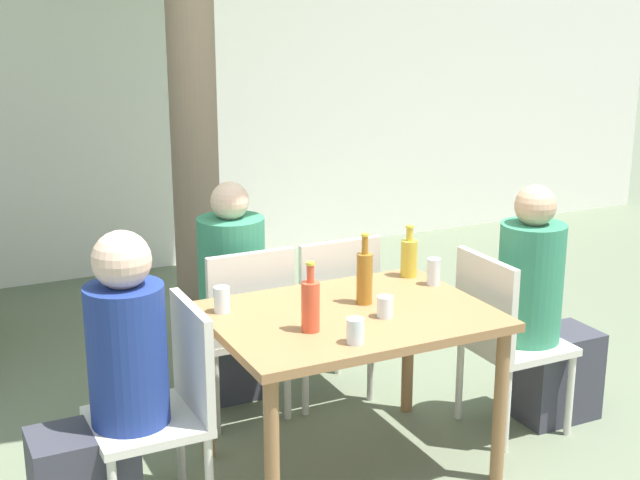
# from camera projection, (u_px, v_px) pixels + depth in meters

# --- Properties ---
(ground_plane) EXTENTS (30.00, 30.00, 0.00)m
(ground_plane) POSITION_uv_depth(u_px,v_px,m) (349.00, 467.00, 4.06)
(ground_plane) COLOR #667056
(cafe_building_wall) EXTENTS (10.00, 0.08, 2.80)m
(cafe_building_wall) POSITION_uv_depth(u_px,v_px,m) (137.00, 88.00, 6.62)
(cafe_building_wall) COLOR white
(cafe_building_wall) RESTS_ON ground_plane
(dining_table_front) EXTENTS (1.20, 0.88, 0.75)m
(dining_table_front) POSITION_uv_depth(u_px,v_px,m) (350.00, 332.00, 3.88)
(dining_table_front) COLOR #996B42
(dining_table_front) RESTS_ON ground_plane
(patio_chair_0) EXTENTS (0.44, 0.44, 0.90)m
(patio_chair_0) POSITION_uv_depth(u_px,v_px,m) (167.00, 400.00, 3.57)
(patio_chair_0) COLOR beige
(patio_chair_0) RESTS_ON ground_plane
(patio_chair_1) EXTENTS (0.44, 0.44, 0.90)m
(patio_chair_1) POSITION_uv_depth(u_px,v_px,m) (503.00, 333.00, 4.27)
(patio_chair_1) COLOR beige
(patio_chair_1) RESTS_ON ground_plane
(patio_chair_2) EXTENTS (0.44, 0.44, 0.90)m
(patio_chair_2) POSITION_uv_depth(u_px,v_px,m) (243.00, 323.00, 4.40)
(patio_chair_2) COLOR beige
(patio_chair_2) RESTS_ON ground_plane
(patio_chair_3) EXTENTS (0.44, 0.44, 0.90)m
(patio_chair_3) POSITION_uv_depth(u_px,v_px,m) (330.00, 308.00, 4.60)
(patio_chair_3) COLOR beige
(patio_chair_3) RESTS_ON ground_plane
(person_seated_0) EXTENTS (0.55, 0.31, 1.23)m
(person_seated_0) POSITION_uv_depth(u_px,v_px,m) (108.00, 402.00, 3.46)
(person_seated_0) COLOR #383842
(person_seated_0) RESTS_ON ground_plane
(person_seated_1) EXTENTS (0.56, 0.31, 1.22)m
(person_seated_1) POSITION_uv_depth(u_px,v_px,m) (542.00, 319.00, 4.37)
(person_seated_1) COLOR #383842
(person_seated_1) RESTS_ON ground_plane
(person_seated_2) EXTENTS (0.34, 0.57, 1.20)m
(person_seated_2) POSITION_uv_depth(u_px,v_px,m) (227.00, 305.00, 4.60)
(person_seated_2) COLOR #383842
(person_seated_2) RESTS_ON ground_plane
(amber_bottle_0) EXTENTS (0.07, 0.07, 0.32)m
(amber_bottle_0) POSITION_uv_depth(u_px,v_px,m) (365.00, 276.00, 3.93)
(amber_bottle_0) COLOR #9E661E
(amber_bottle_0) RESTS_ON dining_table_front
(oil_cruet_1) EXTENTS (0.08, 0.08, 0.26)m
(oil_cruet_1) POSITION_uv_depth(u_px,v_px,m) (409.00, 257.00, 4.32)
(oil_cruet_1) COLOR gold
(oil_cruet_1) RESTS_ON dining_table_front
(soda_bottle_2) EXTENTS (0.08, 0.08, 0.29)m
(soda_bottle_2) POSITION_uv_depth(u_px,v_px,m) (310.00, 304.00, 3.61)
(soda_bottle_2) COLOR #DB4C2D
(soda_bottle_2) RESTS_ON dining_table_front
(drinking_glass_0) EXTENTS (0.06, 0.06, 0.13)m
(drinking_glass_0) POSITION_uv_depth(u_px,v_px,m) (434.00, 272.00, 4.20)
(drinking_glass_0) COLOR silver
(drinking_glass_0) RESTS_ON dining_table_front
(drinking_glass_1) EXTENTS (0.07, 0.07, 0.11)m
(drinking_glass_1) POSITION_uv_depth(u_px,v_px,m) (222.00, 300.00, 3.84)
(drinking_glass_1) COLOR silver
(drinking_glass_1) RESTS_ON dining_table_front
(drinking_glass_2) EXTENTS (0.07, 0.07, 0.09)m
(drinking_glass_2) POSITION_uv_depth(u_px,v_px,m) (385.00, 307.00, 3.79)
(drinking_glass_2) COLOR silver
(drinking_glass_2) RESTS_ON dining_table_front
(drinking_glass_3) EXTENTS (0.07, 0.07, 0.10)m
(drinking_glass_3) POSITION_uv_depth(u_px,v_px,m) (355.00, 331.00, 3.50)
(drinking_glass_3) COLOR silver
(drinking_glass_3) RESTS_ON dining_table_front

